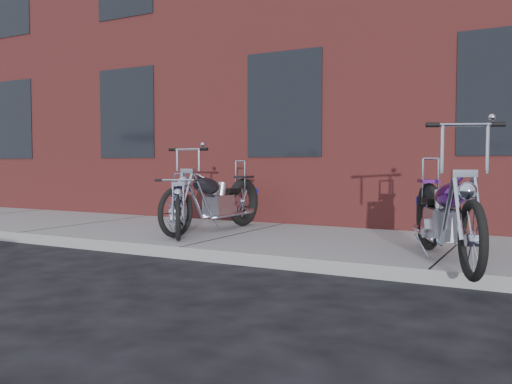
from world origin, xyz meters
The scene contains 6 objects.
ground centered at (0.00, 0.00, 0.00)m, with size 120.00×120.00×0.00m, color black.
sidewalk centered at (0.00, 1.50, 0.07)m, with size 22.00×3.00×0.15m, color gray.
building_brick centered at (0.00, 8.00, 4.00)m, with size 22.00×10.00×8.00m, color maroon.
chopper_purple centered at (3.07, 0.51, 0.61)m, with size 1.09×2.37×1.41m.
chopper_blue centered at (-0.80, 1.07, 0.51)m, with size 1.25×1.69×0.87m.
chopper_third centered at (-0.49, 1.59, 0.60)m, with size 0.61×2.48×1.26m.
Camera 1 is at (4.00, -5.42, 1.19)m, focal length 38.00 mm.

